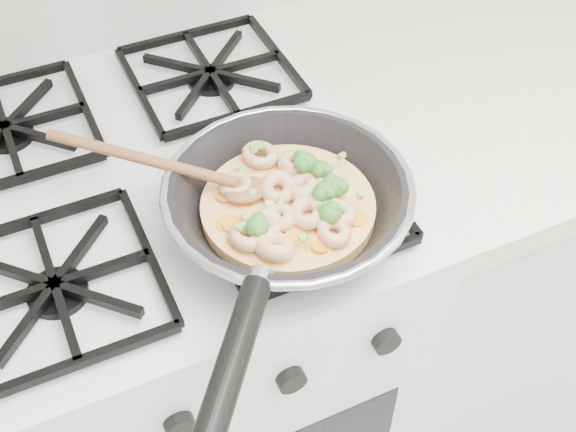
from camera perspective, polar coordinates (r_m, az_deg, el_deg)
name	(u,v)px	position (r m, az deg, el deg)	size (l,w,h in m)	color
stove	(181,356)	(1.35, -8.17, -10.50)	(0.60, 0.60, 0.92)	white
counter_right	(548,219)	(1.64, 19.17, -0.24)	(1.00, 0.60, 0.90)	white
skillet	(287,204)	(0.87, -0.11, 0.95)	(0.38, 0.45, 0.09)	black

